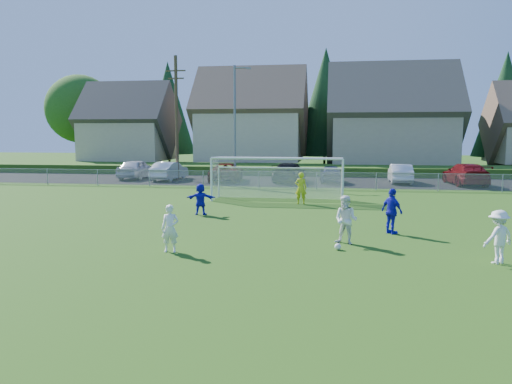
# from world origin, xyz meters

# --- Properties ---
(ground) EXTENTS (160.00, 160.00, 0.00)m
(ground) POSITION_xyz_m (0.00, 0.00, 0.00)
(ground) COLOR #193D0C
(ground) RESTS_ON ground
(asphalt_lot) EXTENTS (60.00, 60.00, 0.00)m
(asphalt_lot) POSITION_xyz_m (0.00, 27.50, 0.01)
(asphalt_lot) COLOR black
(asphalt_lot) RESTS_ON ground
(grass_embankment) EXTENTS (70.00, 6.00, 0.80)m
(grass_embankment) POSITION_xyz_m (0.00, 35.00, 0.40)
(grass_embankment) COLOR #1E420F
(grass_embankment) RESTS_ON ground
(soccer_ball) EXTENTS (0.22, 0.22, 0.22)m
(soccer_ball) POSITION_xyz_m (3.35, 4.04, 0.11)
(soccer_ball) COLOR white
(soccer_ball) RESTS_ON ground
(player_white_a) EXTENTS (0.60, 0.43, 1.54)m
(player_white_a) POSITION_xyz_m (-2.00, 2.93, 0.77)
(player_white_a) COLOR white
(player_white_a) RESTS_ON ground
(player_white_b) EXTENTS (1.01, 0.91, 1.69)m
(player_white_b) POSITION_xyz_m (3.62, 4.96, 0.85)
(player_white_b) COLOR white
(player_white_b) RESTS_ON ground
(player_white_c) EXTENTS (1.18, 1.04, 1.59)m
(player_white_c) POSITION_xyz_m (7.99, 3.05, 0.80)
(player_white_c) COLOR white
(player_white_c) RESTS_ON ground
(player_blue_a) EXTENTS (0.96, 1.07, 1.74)m
(player_blue_a) POSITION_xyz_m (5.39, 7.06, 0.87)
(player_blue_a) COLOR #1313B6
(player_blue_a) RESTS_ON ground
(player_blue_b) EXTENTS (1.41, 0.56, 1.48)m
(player_blue_b) POSITION_xyz_m (-3.01, 10.30, 0.74)
(player_blue_b) COLOR #1313B6
(player_blue_b) RESTS_ON ground
(goalkeeper) EXTENTS (0.68, 0.49, 1.73)m
(goalkeeper) POSITION_xyz_m (1.42, 14.63, 0.87)
(goalkeeper) COLOR #C1CC18
(goalkeeper) RESTS_ON ground
(car_a) EXTENTS (2.03, 4.83, 1.63)m
(car_a) POSITION_xyz_m (-13.34, 27.75, 0.82)
(car_a) COLOR silver
(car_a) RESTS_ON ground
(car_b) EXTENTS (1.97, 4.67, 1.50)m
(car_b) POSITION_xyz_m (-10.19, 26.93, 0.75)
(car_b) COLOR silver
(car_b) RESTS_ON ground
(car_c) EXTENTS (2.94, 5.42, 1.44)m
(car_c) POSITION_xyz_m (-5.37, 26.76, 0.72)
(car_c) COLOR #59100A
(car_c) RESTS_ON ground
(car_d) EXTENTS (2.47, 5.37, 1.52)m
(car_d) POSITION_xyz_m (-0.33, 26.92, 0.76)
(car_d) COLOR black
(car_d) RESTS_ON ground
(car_e) EXTENTS (1.89, 4.14, 1.38)m
(car_e) POSITION_xyz_m (2.94, 26.79, 0.69)
(car_e) COLOR #16184E
(car_e) RESTS_ON ground
(car_f) EXTENTS (1.65, 4.48, 1.46)m
(car_f) POSITION_xyz_m (8.23, 27.39, 0.73)
(car_f) COLOR white
(car_f) RESTS_ON ground
(car_g) EXTENTS (2.59, 5.69, 1.62)m
(car_g) POSITION_xyz_m (12.82, 26.55, 0.81)
(car_g) COLOR #660B0F
(car_g) RESTS_ON ground
(soccer_goal) EXTENTS (7.42, 1.90, 2.50)m
(soccer_goal) POSITION_xyz_m (0.00, 16.05, 1.63)
(soccer_goal) COLOR white
(soccer_goal) RESTS_ON ground
(chainlink_fence) EXTENTS (52.06, 0.06, 1.20)m
(chainlink_fence) POSITION_xyz_m (0.00, 22.00, 0.63)
(chainlink_fence) COLOR gray
(chainlink_fence) RESTS_ON ground
(streetlight) EXTENTS (1.38, 0.18, 9.00)m
(streetlight) POSITION_xyz_m (-4.45, 26.00, 4.84)
(streetlight) COLOR slate
(streetlight) RESTS_ON ground
(utility_pole) EXTENTS (1.60, 0.26, 10.00)m
(utility_pole) POSITION_xyz_m (-9.50, 27.00, 5.15)
(utility_pole) COLOR #473321
(utility_pole) RESTS_ON ground
(houses_row) EXTENTS (53.90, 11.45, 13.27)m
(houses_row) POSITION_xyz_m (1.97, 42.46, 7.33)
(houses_row) COLOR tan
(houses_row) RESTS_ON ground
(tree_row) EXTENTS (65.98, 12.36, 13.80)m
(tree_row) POSITION_xyz_m (1.04, 48.74, 6.91)
(tree_row) COLOR #382616
(tree_row) RESTS_ON ground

